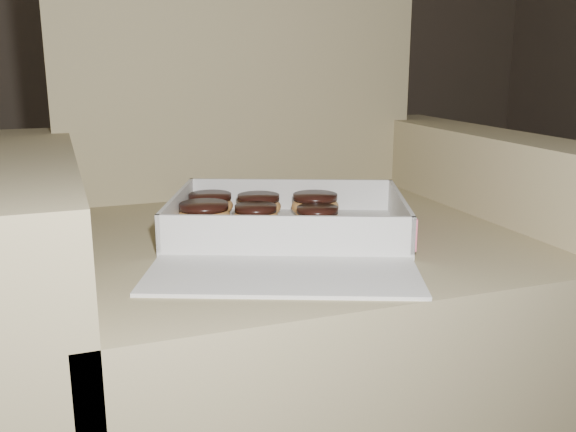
% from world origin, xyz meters
% --- Properties ---
extents(floor, '(4.50, 4.50, 0.00)m').
position_xyz_m(floor, '(0.00, 0.00, 0.00)').
color(floor, black).
rests_on(floor, ground).
extents(armchair, '(0.89, 0.75, 0.93)m').
position_xyz_m(armchair, '(-0.27, -0.02, 0.29)').
color(armchair, '#867855').
rests_on(armchair, floor).
extents(bakery_box, '(0.48, 0.52, 0.06)m').
position_xyz_m(bakery_box, '(-0.30, -0.14, 0.43)').
color(bakery_box, silver).
rests_on(bakery_box, armchair).
extents(donut_a, '(0.08, 0.08, 0.04)m').
position_xyz_m(donut_a, '(-0.22, -0.05, 0.45)').
color(donut_a, '#EA9652').
rests_on(donut_a, bakery_box).
extents(donut_b, '(0.08, 0.08, 0.04)m').
position_xyz_m(donut_b, '(-0.31, -0.02, 0.45)').
color(donut_b, '#EA9652').
rests_on(donut_b, bakery_box).
extents(donut_c, '(0.08, 0.08, 0.04)m').
position_xyz_m(donut_c, '(-0.41, -0.06, 0.45)').
color(donut_c, '#EA9652').
rests_on(donut_c, bakery_box).
extents(donut_d, '(0.07, 0.07, 0.04)m').
position_xyz_m(donut_d, '(-0.25, -0.12, 0.44)').
color(donut_d, '#EA9652').
rests_on(donut_d, bakery_box).
extents(donut_e, '(0.08, 0.08, 0.04)m').
position_xyz_m(donut_e, '(-0.38, 0.02, 0.45)').
color(donut_e, '#EA9652').
rests_on(donut_e, bakery_box).
extents(donut_f, '(0.07, 0.07, 0.04)m').
position_xyz_m(donut_f, '(-0.33, -0.08, 0.44)').
color(donut_f, '#EA9652').
rests_on(donut_f, bakery_box).
extents(crumb_a, '(0.01, 0.01, 0.00)m').
position_xyz_m(crumb_a, '(-0.43, -0.09, 0.43)').
color(crumb_a, black).
rests_on(crumb_a, bakery_box).
extents(crumb_b, '(0.01, 0.01, 0.00)m').
position_xyz_m(crumb_b, '(-0.20, -0.19, 0.43)').
color(crumb_b, black).
rests_on(crumb_b, bakery_box).
extents(crumb_c, '(0.01, 0.01, 0.00)m').
position_xyz_m(crumb_c, '(-0.21, -0.22, 0.43)').
color(crumb_c, black).
rests_on(crumb_c, bakery_box).
extents(crumb_d, '(0.01, 0.01, 0.00)m').
position_xyz_m(crumb_d, '(-0.34, -0.12, 0.43)').
color(crumb_d, black).
rests_on(crumb_d, bakery_box).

